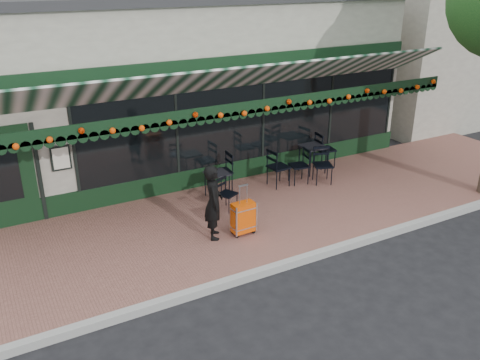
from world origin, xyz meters
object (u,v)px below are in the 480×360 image
chair_a_right (325,150)px  cafe_table_a (313,148)px  chair_b_left (222,172)px  chair_b_front (227,194)px  cafe_table_b (217,175)px  chair_a_left (299,166)px  chair_b_right (279,167)px  suitcase (243,218)px  woman (214,202)px  chair_a_front (323,165)px

chair_a_right → cafe_table_a: bearing=115.0°
chair_b_left → chair_b_front: chair_b_left is taller
cafe_table_b → chair_a_left: chair_a_left is taller
chair_b_front → chair_b_right: bearing=-6.8°
cafe_table_a → chair_b_right: (-1.31, -0.35, -0.18)m
suitcase → chair_b_left: 2.33m
cafe_table_b → chair_b_front: chair_b_front is taller
suitcase → chair_a_left: (2.58, 1.71, 0.09)m
chair_b_right → cafe_table_b: bearing=83.1°
cafe_table_a → woman: bearing=-153.3°
woman → suitcase: woman is taller
chair_a_left → chair_a_right: (1.30, 0.60, 0.04)m
chair_a_left → chair_b_right: (-0.55, 0.09, 0.03)m
chair_a_front → woman: bearing=-139.6°
cafe_table_a → chair_a_left: (-0.76, -0.44, -0.21)m
cafe_table_b → woman: bearing=-118.3°
chair_b_right → chair_b_front: bearing=105.9°
suitcase → chair_a_right: size_ratio=1.10×
woman → chair_b_right: woman is taller
chair_a_front → chair_a_right: bearing=71.3°
chair_b_right → suitcase: bearing=128.2°
suitcase → cafe_table_b: bearing=77.4°
woman → chair_b_left: woman is taller
cafe_table_a → chair_a_right: 0.59m
cafe_table_a → chair_b_right: size_ratio=0.76×
cafe_table_a → chair_a_front: 0.79m
cafe_table_a → chair_a_left: bearing=-149.8°
cafe_table_a → chair_a_left: chair_a_left is taller
woman → chair_b_left: bearing=-9.0°
woman → chair_a_front: bearing=-49.8°
cafe_table_a → suitcase: bearing=-147.2°
cafe_table_a → chair_b_front: 3.26m
chair_a_left → chair_b_right: size_ratio=0.93×
woman → chair_a_front: woman is taller
woman → chair_a_right: (4.47, 2.14, -0.28)m
cafe_table_a → cafe_table_b: cafe_table_a is taller
cafe_table_b → chair_b_left: 0.44m
woman → suitcase: (0.58, -0.18, -0.41)m
woman → cafe_table_a: bearing=-41.7°
chair_a_left → chair_b_front: bearing=-66.6°
cafe_table_a → chair_b_left: size_ratio=0.78×
cafe_table_b → chair_b_right: 1.69m
chair_a_right → chair_b_right: chair_a_right is taller
cafe_table_a → chair_a_right: (0.54, 0.16, -0.17)m
woman → suitcase: size_ratio=1.43×
chair_b_front → chair_a_front: bearing=-21.3°
suitcase → chair_b_left: size_ratio=1.14×
chair_a_front → chair_b_right: chair_b_right is taller
woman → cafe_table_a: 4.39m
chair_a_right → chair_b_left: chair_a_right is taller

